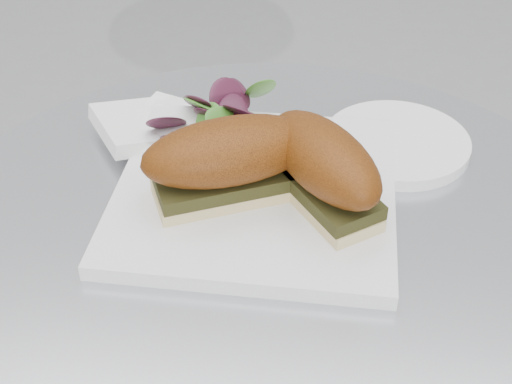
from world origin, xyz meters
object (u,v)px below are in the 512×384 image
sandwich_right (323,166)px  saucer (396,143)px  sandwich_left (230,159)px  plate (256,191)px

sandwich_right → saucer: bearing=112.0°
sandwich_left → saucer: sandwich_left is taller
sandwich_right → saucer: size_ratio=1.04×
saucer → plate: bearing=-144.6°
sandwich_left → sandwich_right: 0.09m
sandwich_left → sandwich_right: size_ratio=1.13×
sandwich_left → sandwich_right: (0.09, -0.00, -0.00)m
plate → sandwich_right: 0.08m
sandwich_left → saucer: size_ratio=1.17×
sandwich_left → saucer: bearing=12.3°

